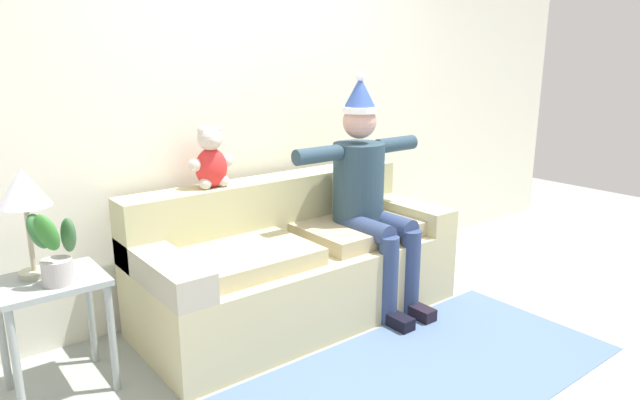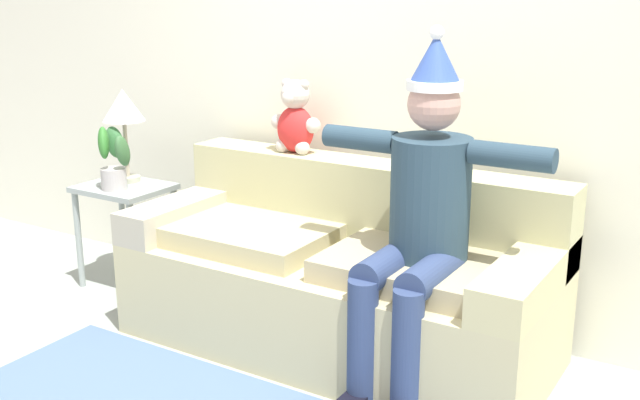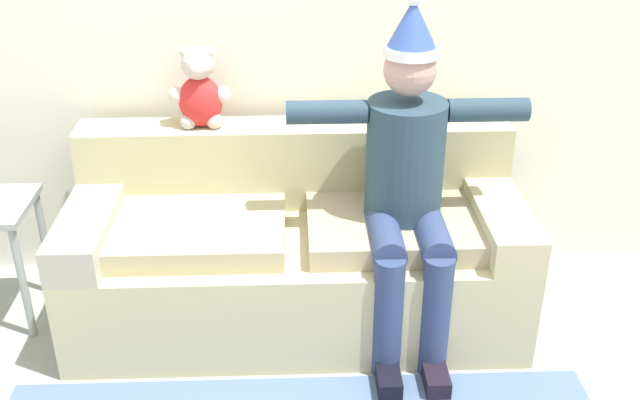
{
  "view_description": "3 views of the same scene",
  "coord_description": "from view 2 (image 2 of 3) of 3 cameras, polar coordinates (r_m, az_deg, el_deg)",
  "views": [
    {
      "loc": [
        -1.98,
        -1.73,
        1.65
      ],
      "look_at": [
        0.15,
        0.97,
        0.75
      ],
      "focal_mm": 31.55,
      "sensor_mm": 36.0,
      "label": 1
    },
    {
      "loc": [
        1.71,
        -1.93,
        1.69
      ],
      "look_at": [
        -0.04,
        0.92,
        0.75
      ],
      "focal_mm": 42.85,
      "sensor_mm": 36.0,
      "label": 2
    },
    {
      "loc": [
        -0.01,
        -1.98,
        2.15
      ],
      "look_at": [
        0.1,
        0.8,
        0.72
      ],
      "focal_mm": 42.12,
      "sensor_mm": 36.0,
      "label": 3
    }
  ],
  "objects": [
    {
      "name": "back_wall",
      "position": [
        3.89,
        5.54,
        10.59
      ],
      "size": [
        7.0,
        0.1,
        2.7
      ],
      "primitive_type": "cube",
      "color": "silver",
      "rests_on": "ground_plane"
    },
    {
      "name": "couch",
      "position": [
        3.68,
        1.54,
        -5.8
      ],
      "size": [
        2.04,
        0.87,
        0.86
      ],
      "color": "#C2B88B",
      "rests_on": "ground_plane"
    },
    {
      "name": "person_seated",
      "position": [
        3.19,
        7.5,
        -0.9
      ],
      "size": [
        1.02,
        0.77,
        1.54
      ],
      "color": "#283E4F",
      "rests_on": "ground_plane"
    },
    {
      "name": "teddy_bear",
      "position": [
        3.93,
        -1.87,
        6.01
      ],
      "size": [
        0.29,
        0.17,
        0.38
      ],
      "color": "red",
      "rests_on": "couch"
    },
    {
      "name": "side_table",
      "position": [
        4.51,
        -14.34,
        -0.34
      ],
      "size": [
        0.49,
        0.41,
        0.6
      ],
      "color": "#949F9E",
      "rests_on": "ground_plane"
    },
    {
      "name": "table_lamp",
      "position": [
        4.49,
        -14.47,
        6.54
      ],
      "size": [
        0.24,
        0.24,
        0.53
      ],
      "color": "#B4B699",
      "rests_on": "side_table"
    },
    {
      "name": "potted_plant",
      "position": [
        4.38,
        -15.15,
        2.94
      ],
      "size": [
        0.24,
        0.23,
        0.37
      ],
      "color": "#B3ADAD",
      "rests_on": "side_table"
    }
  ]
}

